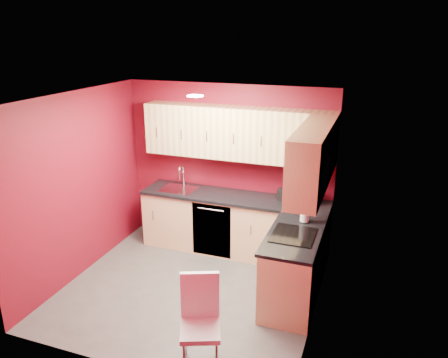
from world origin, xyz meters
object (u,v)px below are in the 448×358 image
Objects in this scene: coffee_maker at (309,195)px; paper_towel at (305,212)px; dining_chair at (200,325)px; microwave at (307,177)px; sink at (179,186)px; napkin_holder at (283,194)px.

coffee_maker reaches higher than paper_towel.
paper_towel is 2.04m from dining_chair.
microwave is 1.18m from coffee_maker.
microwave is 1.46× the size of sink.
microwave is 1.97m from dining_chair.
microwave reaches higher than coffee_maker.
microwave is 2.86× the size of paper_towel.
microwave reaches higher than napkin_holder.
coffee_maker is 0.58m from paper_towel.
dining_chair is (1.36, -2.40, -0.46)m from sink.
coffee_maker is 1.09× the size of paper_towel.
coffee_maker is at bearing 95.02° from paper_towel.
microwave is at bearing -65.95° from napkin_holder.
coffee_maker reaches higher than dining_chair.
napkin_holder is 2.57m from dining_chair.
coffee_maker is (1.98, 0.01, 0.11)m from sink.
dining_chair is at bearing -103.50° from coffee_maker.
paper_towel is (0.05, -0.57, -0.01)m from coffee_maker.
coffee_maker is at bearing 96.26° from microwave.
dining_chair is (-0.74, -1.40, -1.18)m from microwave.
sink is 0.54× the size of dining_chair.
dining_chair is at bearing -60.57° from sink.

